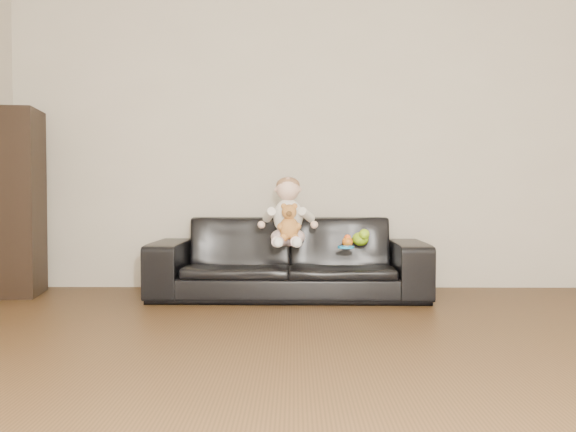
{
  "coord_description": "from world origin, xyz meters",
  "views": [
    {
      "loc": [
        -0.19,
        -2.51,
        0.77
      ],
      "look_at": [
        -0.23,
        2.15,
        0.61
      ],
      "focal_mm": 40.0,
      "sensor_mm": 36.0,
      "label": 1
    }
  ],
  "objects_px": {
    "teddy_bear": "(289,222)",
    "toy_blue_disc": "(346,247)",
    "toy_green": "(360,239)",
    "cabinet": "(15,203)",
    "baby": "(288,216)",
    "toy_rattle": "(348,242)",
    "sofa": "(289,258)"
  },
  "relations": [
    {
      "from": "teddy_bear",
      "to": "toy_blue_disc",
      "type": "bearing_deg",
      "value": 9.73
    },
    {
      "from": "toy_green",
      "to": "toy_blue_disc",
      "type": "bearing_deg",
      "value": -121.95
    },
    {
      "from": "cabinet",
      "to": "teddy_bear",
      "type": "distance_m",
      "value": 2.11
    },
    {
      "from": "cabinet",
      "to": "baby",
      "type": "relative_size",
      "value": 2.8
    },
    {
      "from": "toy_blue_disc",
      "to": "toy_rattle",
      "type": "bearing_deg",
      "value": 77.93
    },
    {
      "from": "baby",
      "to": "toy_blue_disc",
      "type": "relative_size",
      "value": 4.4
    },
    {
      "from": "baby",
      "to": "toy_rattle",
      "type": "relative_size",
      "value": 6.5
    },
    {
      "from": "toy_green",
      "to": "teddy_bear",
      "type": "bearing_deg",
      "value": -160.13
    },
    {
      "from": "teddy_bear",
      "to": "toy_rattle",
      "type": "bearing_deg",
      "value": 22.22
    },
    {
      "from": "teddy_bear",
      "to": "toy_green",
      "type": "bearing_deg",
      "value": 30.71
    },
    {
      "from": "sofa",
      "to": "cabinet",
      "type": "height_order",
      "value": "cabinet"
    },
    {
      "from": "baby",
      "to": "sofa",
      "type": "bearing_deg",
      "value": 92.93
    },
    {
      "from": "teddy_bear",
      "to": "toy_rattle",
      "type": "xyz_separation_m",
      "value": [
        0.42,
        0.08,
        -0.14
      ]
    },
    {
      "from": "sofa",
      "to": "toy_blue_disc",
      "type": "height_order",
      "value": "sofa"
    },
    {
      "from": "toy_green",
      "to": "cabinet",
      "type": "bearing_deg",
      "value": 176.65
    },
    {
      "from": "sofa",
      "to": "toy_blue_disc",
      "type": "bearing_deg",
      "value": -33.27
    },
    {
      "from": "baby",
      "to": "teddy_bear",
      "type": "distance_m",
      "value": 0.16
    },
    {
      "from": "cabinet",
      "to": "baby",
      "type": "bearing_deg",
      "value": -13.87
    },
    {
      "from": "toy_green",
      "to": "toy_blue_disc",
      "type": "relative_size",
      "value": 1.28
    },
    {
      "from": "sofa",
      "to": "cabinet",
      "type": "xyz_separation_m",
      "value": [
        -2.07,
        0.07,
        0.41
      ]
    },
    {
      "from": "toy_green",
      "to": "toy_blue_disc",
      "type": "height_order",
      "value": "toy_green"
    },
    {
      "from": "cabinet",
      "to": "teddy_bear",
      "type": "height_order",
      "value": "cabinet"
    },
    {
      "from": "baby",
      "to": "toy_green",
      "type": "height_order",
      "value": "baby"
    },
    {
      "from": "cabinet",
      "to": "toy_blue_disc",
      "type": "relative_size",
      "value": 12.32
    },
    {
      "from": "teddy_bear",
      "to": "toy_green",
      "type": "relative_size",
      "value": 1.74
    },
    {
      "from": "toy_green",
      "to": "toy_rattle",
      "type": "distance_m",
      "value": 0.15
    },
    {
      "from": "toy_rattle",
      "to": "teddy_bear",
      "type": "bearing_deg",
      "value": -168.62
    },
    {
      "from": "toy_rattle",
      "to": "toy_blue_disc",
      "type": "distance_m",
      "value": 0.1
    },
    {
      "from": "teddy_bear",
      "to": "sofa",
      "type": "bearing_deg",
      "value": 102.08
    },
    {
      "from": "teddy_bear",
      "to": "toy_rattle",
      "type": "height_order",
      "value": "teddy_bear"
    },
    {
      "from": "cabinet",
      "to": "teddy_bear",
      "type": "relative_size",
      "value": 5.54
    },
    {
      "from": "teddy_bear",
      "to": "toy_blue_disc",
      "type": "height_order",
      "value": "teddy_bear"
    }
  ]
}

